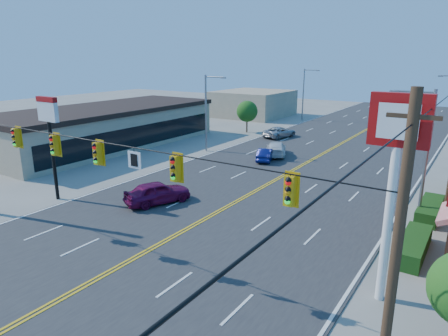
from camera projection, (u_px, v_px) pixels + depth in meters
The scene contains 15 objects.
ground at pixel (124, 265), 19.35m from camera, with size 160.00×160.00×0.00m, color gray.
road at pixel (293, 170), 35.41m from camera, with size 20.00×120.00×0.06m, color #2D2D30.
signal_span at pixel (115, 168), 18.10m from camera, with size 24.32×0.34×9.00m.
kfc_pylon at pixel (396, 159), 15.09m from camera, with size 2.20×0.36×8.50m.
strip_mall at pixel (106, 126), 44.91m from camera, with size 10.40×26.40×4.40m.
pizza_hut_sign at pixel (50, 127), 27.02m from camera, with size 1.90×0.30×6.85m.
streetlight_se at pixel (424, 149), 23.64m from camera, with size 2.55×0.25×8.00m.
streetlight_sw at pixel (207, 109), 41.55m from camera, with size 2.55×0.25×8.00m.
streetlight_nw at pixel (305, 92), 62.43m from camera, with size 2.55×0.25×8.00m.
tree_west at pixel (247, 111), 52.82m from camera, with size 2.80×2.80×4.20m.
bld_west_far at pixel (253, 103), 67.97m from camera, with size 11.00×12.00×4.20m, color tan.
car_magenta at pixel (158, 193), 27.27m from camera, with size 1.82×4.52×1.54m, color maroon.
car_blue at pixel (266, 155), 38.55m from camera, with size 1.29×3.69×1.22m, color navy.
car_white at pixel (276, 149), 40.65m from camera, with size 1.93×4.75×1.38m, color silver.
car_silver at pixel (280, 133), 49.71m from camera, with size 2.18×4.73×1.31m, color #A7A6AB.
Camera 1 is at (13.66, -11.79, 9.75)m, focal length 32.00 mm.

